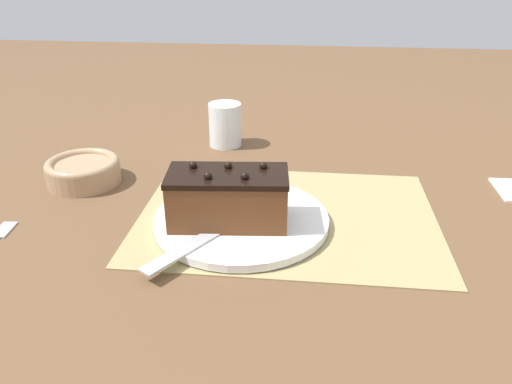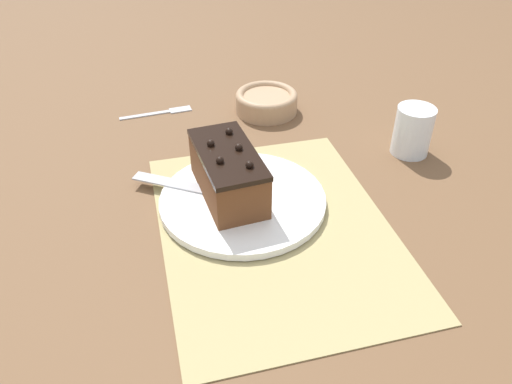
{
  "view_description": "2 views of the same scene",
  "coord_description": "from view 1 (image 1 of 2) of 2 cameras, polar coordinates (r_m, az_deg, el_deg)",
  "views": [
    {
      "loc": [
        0.02,
        -0.69,
        0.38
      ],
      "look_at": [
        -0.05,
        -0.02,
        0.05
      ],
      "focal_mm": 35.0,
      "sensor_mm": 36.0,
      "label": 1
    },
    {
      "loc": [
        0.54,
        -0.17,
        0.49
      ],
      "look_at": [
        -0.05,
        -0.02,
        0.04
      ],
      "focal_mm": 35.0,
      "sensor_mm": 36.0,
      "label": 2
    }
  ],
  "objects": [
    {
      "name": "small_bowl",
      "position": [
        0.94,
        -19.15,
        2.36
      ],
      "size": [
        0.13,
        0.13,
        0.04
      ],
      "color": "tan",
      "rests_on": "ground_plane"
    },
    {
      "name": "cake_plate",
      "position": [
        0.76,
        -1.68,
        -3.11
      ],
      "size": [
        0.26,
        0.26,
        0.01
      ],
      "color": "white",
      "rests_on": "placemat_woven"
    },
    {
      "name": "placemat_woven",
      "position": [
        0.78,
        3.6,
        -2.64
      ],
      "size": [
        0.46,
        0.34,
        0.0
      ],
      "primitive_type": "cube",
      "color": "tan",
      "rests_on": "ground_plane"
    },
    {
      "name": "drinking_glass",
      "position": [
        1.06,
        -3.55,
        7.69
      ],
      "size": [
        0.07,
        0.07,
        0.09
      ],
      "color": "white",
      "rests_on": "ground_plane"
    },
    {
      "name": "ground_plane",
      "position": [
        0.79,
        3.6,
        -2.76
      ],
      "size": [
        3.0,
        3.0,
        0.0
      ],
      "primitive_type": "plane",
      "color": "brown"
    },
    {
      "name": "serving_knife",
      "position": [
        0.72,
        -3.83,
        -3.79
      ],
      "size": [
        0.13,
        0.19,
        0.01
      ],
      "rotation": [
        0.0,
        0.0,
        2.57
      ],
      "color": "#472D19",
      "rests_on": "cake_plate"
    },
    {
      "name": "chocolate_cake",
      "position": [
        0.72,
        -3.22,
        -0.62
      ],
      "size": [
        0.18,
        0.1,
        0.09
      ],
      "rotation": [
        0.0,
        0.0,
        0.09
      ],
      "color": "brown",
      "rests_on": "cake_plate"
    }
  ]
}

